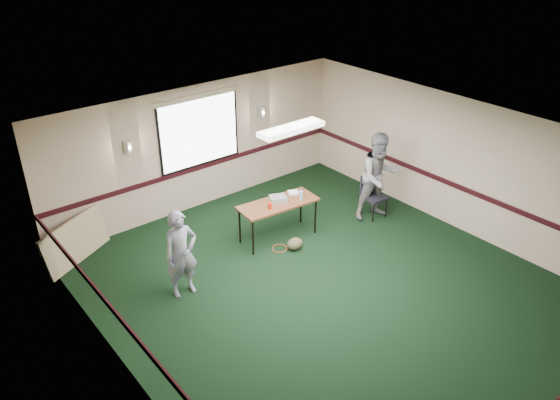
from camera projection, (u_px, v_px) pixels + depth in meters
ground at (327, 288)px, 9.44m from camera, size 8.00×8.00×0.00m
room_shell at (252, 166)px, 10.15m from camera, size 8.00×8.02×8.00m
folding_table at (278, 205)px, 10.57m from camera, size 1.63×0.79×0.79m
projector at (278, 199)px, 10.57m from camera, size 0.39×0.36×0.10m
game_console at (293, 192)px, 10.87m from camera, size 0.24×0.22×0.05m
red_cup at (270, 206)px, 10.31m from camera, size 0.08×0.08×0.12m
water_bottle at (301, 195)px, 10.61m from camera, size 0.06×0.06×0.19m
duffel_bag at (295, 244)px, 10.49m from camera, size 0.36×0.30×0.23m
cable_coil at (280, 248)px, 10.55m from camera, size 0.39×0.39×0.02m
folded_table at (75, 241)px, 10.06m from camera, size 1.47×0.93×0.79m
conference_chair at (372, 192)px, 11.51m from camera, size 0.48×0.50×0.91m
person_left at (181, 254)px, 8.99m from camera, size 0.60×0.41×1.56m
person_right at (379, 176)px, 11.23m from camera, size 1.08×0.94×1.88m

